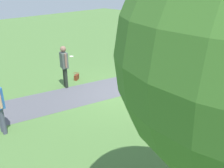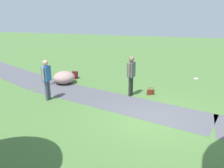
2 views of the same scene
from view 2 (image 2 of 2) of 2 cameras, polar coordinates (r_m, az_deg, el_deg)
name	(u,v)px [view 2 (image 2 of 2)]	position (r m, az deg, el deg)	size (l,w,h in m)	color
ground_plane	(153,120)	(8.75, 9.63, -8.31)	(48.00, 48.00, 0.00)	#497037
footpath_segment_mid	(113,101)	(10.19, 0.34, -4.10)	(8.18, 4.25, 0.01)	#505158
footpath_segment_far	(8,72)	(16.01, -23.34, 2.70)	(7.94, 5.40, 0.01)	#505158
lawn_boulder	(64,77)	(12.67, -11.21, 1.52)	(1.24, 1.28, 0.62)	#A6847D
woman_with_handbag	(131,73)	(10.55, 4.53, 2.59)	(0.33, 0.50, 1.78)	#222A21
man_near_boulder	(47,77)	(10.43, -15.16, 1.60)	(0.27, 0.52, 1.73)	#46495D
handbag_on_grass	(151,92)	(11.03, 9.07, -1.81)	(0.37, 0.37, 0.31)	maroon
backpack_by_boulder	(75,75)	(13.45, -8.71, 2.11)	(0.29, 0.27, 0.40)	#5A1C1D
frisbee_on_grass	(196,79)	(14.07, 19.17, 1.23)	(0.24, 0.24, 0.02)	white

